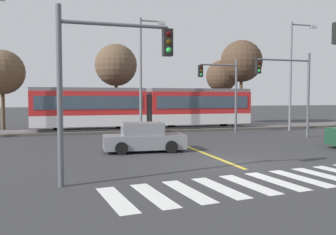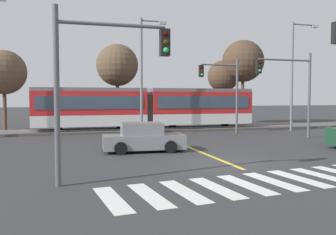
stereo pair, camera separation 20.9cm
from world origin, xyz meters
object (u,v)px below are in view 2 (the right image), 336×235
street_lamp_east (294,69)px  bare_tree_far_east (243,61)px  traffic_light_near_left (99,69)px  bare_tree_far_west (4,72)px  traffic_light_mid_right (291,82)px  light_rail_tram (147,107)px  sedan_crossing (143,138)px  bare_tree_west (117,65)px  bare_tree_east (223,76)px  traffic_light_far_right (224,85)px  street_lamp_centre (144,69)px

street_lamp_east → bare_tree_far_east: 8.11m
traffic_light_near_left → street_lamp_east: (17.60, 14.50, 1.50)m
traffic_light_near_left → bare_tree_far_east: bare_tree_far_east is taller
bare_tree_far_west → traffic_light_mid_right: bearing=-31.8°
light_rail_tram → traffic_light_near_left: size_ratio=3.26×
sedan_crossing → bare_tree_west: bare_tree_west is taller
traffic_light_mid_right → bare_tree_east: size_ratio=0.87×
traffic_light_mid_right → bare_tree_west: bearing=128.0°
light_rail_tram → bare_tree_east: size_ratio=2.71×
traffic_light_mid_right → bare_tree_far_west: 23.61m
bare_tree_east → sedan_crossing: bearing=-125.8°
street_lamp_east → traffic_light_far_right: bearing=-172.6°
bare_tree_west → sedan_crossing: bearing=-93.2°
bare_tree_west → bare_tree_far_east: bare_tree_far_east is taller
traffic_light_far_right → bare_tree_west: bare_tree_west is taller
sedan_crossing → traffic_light_mid_right: bearing=15.7°
bare_tree_far_east → light_rail_tram: bearing=-158.2°
sedan_crossing → street_lamp_east: (14.79, 8.04, 4.53)m
sedan_crossing → bare_tree_east: 21.76m
traffic_light_far_right → street_lamp_east: size_ratio=0.64×
street_lamp_east → bare_tree_far_east: street_lamp_east is taller
street_lamp_centre → bare_tree_far_east: 14.22m
street_lamp_centre → bare_tree_west: (-1.03, 7.21, 0.88)m
bare_tree_far_west → bare_tree_west: size_ratio=0.87×
light_rail_tram → traffic_light_mid_right: traffic_light_mid_right is taller
light_rail_tram → street_lamp_centre: 4.01m
street_lamp_east → bare_tree_east: bearing=104.1°
bare_tree_far_west → street_lamp_centre: bearing=-31.2°
street_lamp_centre → bare_tree_far_east: bearing=30.2°
light_rail_tram → traffic_light_near_left: 18.82m
sedan_crossing → traffic_light_mid_right: traffic_light_mid_right is taller
light_rail_tram → street_lamp_centre: bearing=-108.0°
traffic_light_mid_right → street_lamp_east: bearing=52.9°
bare_tree_far_west → bare_tree_east: 21.55m
street_lamp_centre → bare_tree_east: bearing=38.5°
traffic_light_far_right → traffic_light_near_left: size_ratio=1.03×
traffic_light_near_left → street_lamp_centre: 16.11m
traffic_light_near_left → street_lamp_east: bearing=39.5°
bare_tree_west → bare_tree_east: 11.66m
light_rail_tram → bare_tree_east: bare_tree_east is taller
traffic_light_near_left → sedan_crossing: bearing=66.4°
traffic_light_mid_right → traffic_light_far_right: bearing=127.8°
traffic_light_near_left → bare_tree_east: bare_tree_east is taller
sedan_crossing → traffic_light_far_right: bearing=42.1°
traffic_light_far_right → street_lamp_centre: 6.35m
sedan_crossing → bare_tree_east: bare_tree_east is taller
street_lamp_east → bare_tree_far_west: 24.94m
street_lamp_east → bare_tree_east: size_ratio=1.35×
street_lamp_centre → bare_tree_far_west: 12.79m
light_rail_tram → sedan_crossing: (-2.76, -11.44, -1.35)m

